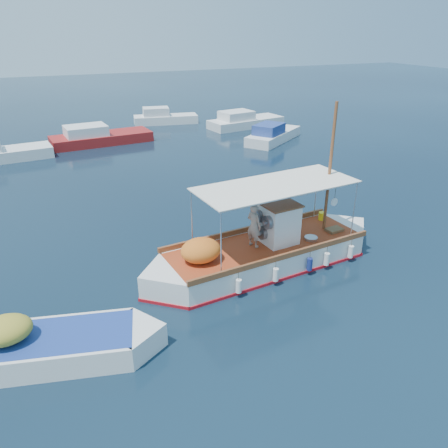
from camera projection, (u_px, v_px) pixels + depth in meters
name	position (u px, v px, depth m)	size (l,w,h in m)	color
ground	(248.00, 259.00, 18.53)	(160.00, 160.00, 0.00)	black
fishing_caique	(264.00, 253.00, 17.80)	(10.76, 3.68, 6.60)	white
dinghy	(41.00, 349.00, 12.83)	(7.09, 3.18, 1.77)	white
bg_boat_n	(99.00, 138.00, 36.16)	(8.32, 3.60, 1.80)	maroon
bg_boat_ne	(272.00, 136.00, 36.89)	(6.53, 5.57, 1.80)	silver
bg_boat_e	(244.00, 122.00, 42.06)	(7.73, 3.80, 1.80)	silver
bg_boat_far_n	(164.00, 118.00, 43.59)	(6.47, 3.00, 1.80)	silver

